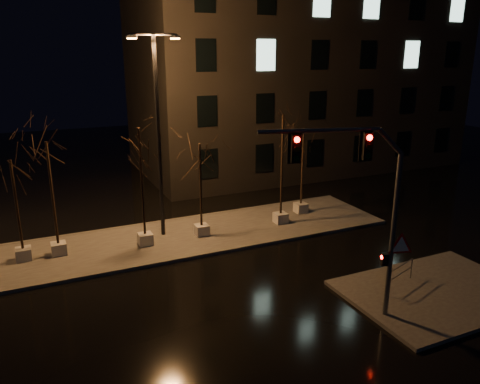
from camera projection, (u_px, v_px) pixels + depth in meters
name	position (u px, v px, depth m)	size (l,w,h in m)	color
ground	(223.00, 293.00, 18.17)	(90.00, 90.00, 0.00)	black
median	(177.00, 238.00, 23.37)	(22.00, 5.00, 0.15)	#45423E
sidewalk_corner	(437.00, 292.00, 18.10)	(7.00, 5.00, 0.15)	#45423E
building	(297.00, 71.00, 37.27)	(25.00, 12.00, 15.00)	black
tree_0	(13.00, 183.00, 19.74)	(1.80, 1.80, 4.66)	#B8B7AC
tree_1	(49.00, 168.00, 20.15)	(1.80, 1.80, 5.35)	#B8B7AC
tree_2	(140.00, 155.00, 21.15)	(1.80, 1.80, 5.76)	#B8B7AC
tree_3	(200.00, 165.00, 22.49)	(1.80, 1.80, 4.80)	#B8B7AC
tree_4	(283.00, 139.00, 23.92)	(1.80, 1.80, 6.01)	#B8B7AC
tree_5	(303.00, 152.00, 25.86)	(1.80, 1.80, 4.65)	#B8B7AC
traffic_signal_mast	(366.00, 197.00, 15.04)	(5.23, 1.61, 6.63)	#5C5F63
streetlight_main	(158.00, 124.00, 22.05)	(2.38, 0.95, 9.65)	black
guard_rail_a	(399.00, 273.00, 18.23)	(1.95, 0.70, 0.89)	#5C5F63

